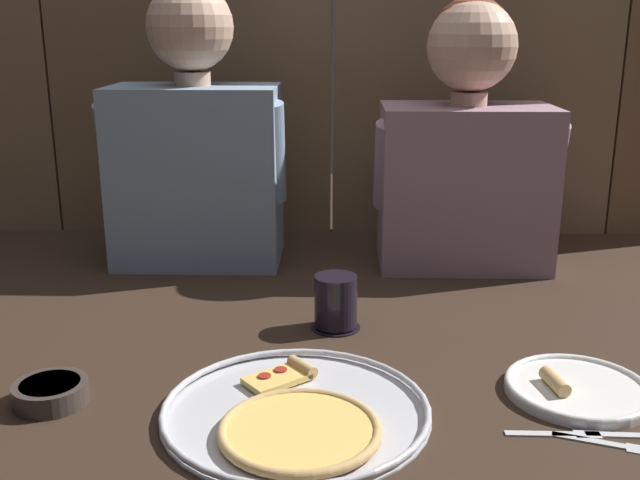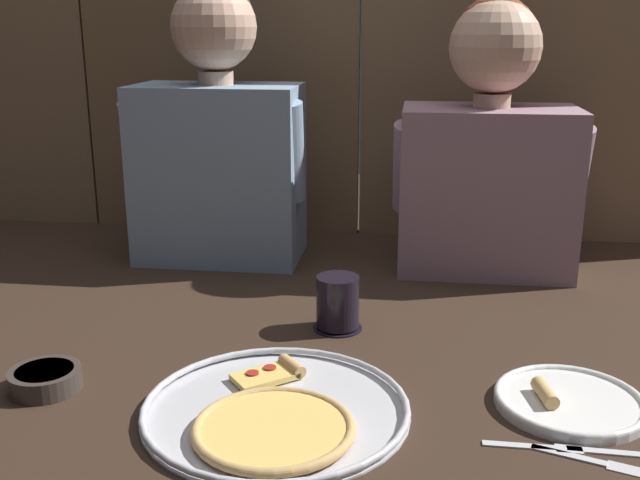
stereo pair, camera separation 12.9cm
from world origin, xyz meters
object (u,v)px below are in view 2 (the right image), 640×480
at_px(pizza_tray, 275,413).
at_px(drinking_glass, 338,303).
at_px(dipping_bowl, 45,378).
at_px(diner_left, 218,136).
at_px(dinner_plate, 569,401).
at_px(diner_right, 489,150).

relative_size(pizza_tray, drinking_glass, 3.84).
xyz_separation_m(dipping_bowl, diner_left, (0.10, 0.70, 0.27)).
distance_m(dinner_plate, dipping_bowl, 0.79).
bearing_deg(dinner_plate, drinking_glass, 146.55).
bearing_deg(drinking_glass, dinner_plate, -33.45).
relative_size(dipping_bowl, diner_left, 0.17).
xyz_separation_m(dipping_bowl, diner_right, (0.71, 0.70, 0.26)).
relative_size(dinner_plate, drinking_glass, 2.16).
bearing_deg(pizza_tray, dipping_bowl, 173.46).
xyz_separation_m(pizza_tray, diner_right, (0.34, 0.74, 0.26)).
distance_m(dipping_bowl, diner_right, 1.03).
relative_size(dinner_plate, diner_left, 0.34).
height_order(pizza_tray, diner_right, diner_right).
height_order(drinking_glass, dipping_bowl, drinking_glass).
height_order(dinner_plate, diner_left, diner_left).
bearing_deg(diner_right, dipping_bowl, -135.59).
distance_m(pizza_tray, diner_left, 0.84).
bearing_deg(diner_left, pizza_tray, -69.81).
height_order(pizza_tray, dipping_bowl, dipping_bowl).
xyz_separation_m(dinner_plate, diner_left, (-0.69, 0.65, 0.28)).
bearing_deg(drinking_glass, pizza_tray, -98.89).
relative_size(dinner_plate, diner_right, 0.36).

